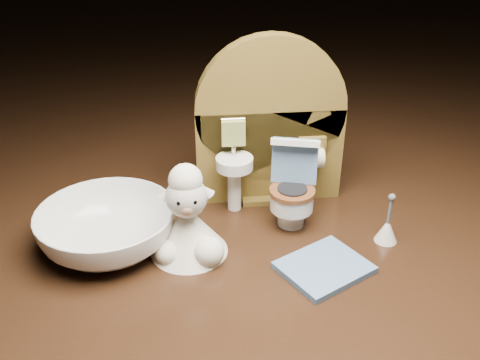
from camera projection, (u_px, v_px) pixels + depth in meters
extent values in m
cube|color=#392013|center=(277.00, 283.00, 0.47)|extent=(2.50, 2.50, 0.10)
cube|color=brown|center=(269.00, 155.00, 0.48)|extent=(0.13, 0.02, 0.09)
cylinder|color=brown|center=(271.00, 110.00, 0.46)|extent=(0.13, 0.02, 0.13)
cube|color=brown|center=(268.00, 194.00, 0.50)|extent=(0.05, 0.04, 0.01)
cylinder|color=white|center=(234.00, 187.00, 0.47)|extent=(0.01, 0.01, 0.04)
cylinder|color=white|center=(234.00, 163.00, 0.45)|extent=(0.03, 0.03, 0.01)
cylinder|color=silver|center=(233.00, 148.00, 0.46)|extent=(0.00, 0.00, 0.01)
cube|color=#93A34D|center=(233.00, 133.00, 0.45)|extent=(0.02, 0.01, 0.02)
cube|color=brown|center=(312.00, 149.00, 0.47)|extent=(0.02, 0.01, 0.02)
cylinder|color=#F0E7BE|center=(313.00, 158.00, 0.46)|extent=(0.02, 0.02, 0.02)
cylinder|color=white|center=(291.00, 215.00, 0.45)|extent=(0.02, 0.02, 0.02)
cylinder|color=white|center=(292.00, 201.00, 0.44)|extent=(0.04, 0.04, 0.02)
cylinder|color=brown|center=(292.00, 191.00, 0.44)|extent=(0.04, 0.04, 0.00)
cube|color=white|center=(293.00, 189.00, 0.46)|extent=(0.03, 0.02, 0.05)
cube|color=#5577A0|center=(295.00, 161.00, 0.44)|extent=(0.04, 0.02, 0.04)
cube|color=white|center=(296.00, 143.00, 0.43)|extent=(0.04, 0.02, 0.01)
cylinder|color=#72A12B|center=(305.00, 161.00, 0.45)|extent=(0.01, 0.01, 0.01)
cube|color=#5577A0|center=(324.00, 267.00, 0.40)|extent=(0.08, 0.07, 0.00)
cone|color=white|center=(387.00, 230.00, 0.43)|extent=(0.02, 0.02, 0.02)
cylinder|color=#59595B|center=(390.00, 211.00, 0.42)|extent=(0.00, 0.00, 0.02)
sphere|color=#59595B|center=(392.00, 197.00, 0.42)|extent=(0.01, 0.01, 0.01)
cone|color=white|center=(188.00, 230.00, 0.41)|extent=(0.06, 0.06, 0.04)
sphere|color=white|center=(208.00, 251.00, 0.41)|extent=(0.02, 0.02, 0.02)
sphere|color=white|center=(168.00, 253.00, 0.41)|extent=(0.02, 0.02, 0.02)
sphere|color=beige|center=(186.00, 197.00, 0.40)|extent=(0.03, 0.03, 0.03)
sphere|color=tan|center=(187.00, 209.00, 0.39)|extent=(0.01, 0.01, 0.01)
sphere|color=white|center=(185.00, 180.00, 0.39)|extent=(0.03, 0.03, 0.03)
cone|color=beige|center=(167.00, 192.00, 0.40)|extent=(0.01, 0.01, 0.01)
cone|color=beige|center=(205.00, 190.00, 0.40)|extent=(0.01, 0.01, 0.01)
sphere|color=black|center=(179.00, 203.00, 0.38)|extent=(0.00, 0.00, 0.00)
sphere|color=black|center=(195.00, 202.00, 0.39)|extent=(0.00, 0.00, 0.00)
imported|color=white|center=(107.00, 229.00, 0.42)|extent=(0.14, 0.14, 0.03)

